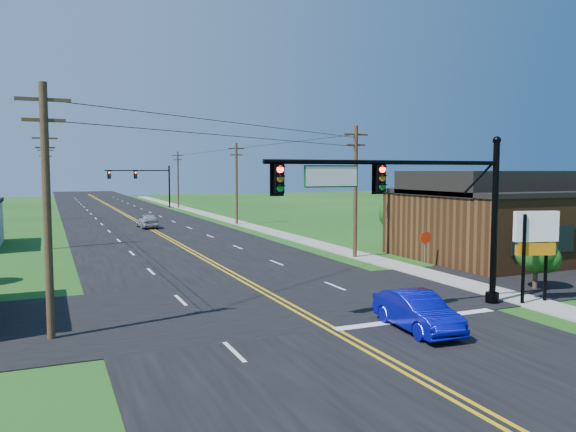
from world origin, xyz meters
name	(u,v)px	position (x,y,z in m)	size (l,w,h in m)	color
ground	(454,402)	(0.00, 0.00, 0.00)	(260.00, 260.00, 0.00)	#184513
road_main	(144,226)	(0.00, 50.00, 0.02)	(16.00, 220.00, 0.04)	black
road_cross	(278,302)	(0.00, 12.00, 0.02)	(70.00, 10.00, 0.04)	black
sidewalk	(269,231)	(10.50, 40.00, 0.04)	(2.00, 160.00, 0.08)	gray
signal_mast_main	(412,200)	(4.34, 8.00, 4.75)	(11.30, 0.60, 7.48)	black
signal_mast_far	(142,180)	(4.44, 80.00, 4.55)	(10.98, 0.60, 7.48)	black
brick_building	(513,223)	(20.00, 18.00, 2.35)	(14.20, 11.20, 4.70)	#543218
utility_pole_left_a	(47,207)	(-9.50, 10.00, 4.72)	(1.80, 0.28, 9.00)	#3E2A1C
utility_pole_left_b	(47,187)	(-9.50, 35.00, 4.72)	(1.80, 0.28, 9.00)	#3E2A1C
utility_pole_left_c	(46,181)	(-9.50, 62.00, 4.72)	(1.80, 0.28, 9.00)	#3E2A1C
utility_pole_right_a	(355,189)	(9.80, 22.00, 4.72)	(1.80, 0.28, 9.00)	#3E2A1C
utility_pole_right_b	(237,182)	(9.80, 48.00, 4.72)	(1.80, 0.28, 9.00)	#3E2A1C
utility_pole_right_c	(178,179)	(9.80, 78.00, 4.72)	(1.80, 0.28, 9.00)	#3E2A1C
tree_right_back	(398,213)	(16.00, 26.00, 2.60)	(3.00, 3.00, 4.10)	#3E2A1C
shrub_corner	(536,253)	(13.00, 9.50, 1.85)	(2.00, 2.00, 2.86)	#3E2A1C
blue_car	(417,312)	(3.04, 5.73, 0.71)	(1.51, 4.32, 1.42)	#070B9D
distant_car	(147,221)	(0.01, 47.88, 0.74)	(1.75, 4.35, 1.48)	#B2B2B7
stop_sign	(425,241)	(11.87, 16.98, 1.63)	(0.81, 0.11, 2.27)	slate
pylon_sign	(536,236)	(10.50, 7.25, 3.04)	(2.03, 0.84, 4.17)	black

